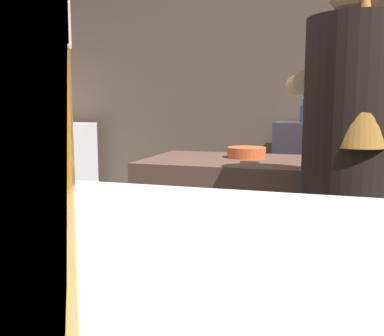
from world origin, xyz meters
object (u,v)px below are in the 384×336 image
mixing_bowl (247,152)px  bottle_vinegar (304,113)px  bottle_soy (344,109)px  mini_fridge (48,186)px  bartender (351,161)px

mixing_bowl → bottle_vinegar: size_ratio=1.11×
bottle_soy → mixing_bowl: bearing=-113.3°
mini_fridge → bottle_soy: 2.38m
bartender → bottle_soy: bearing=-10.4°
bartender → mixing_bowl: 0.72m
mini_fridge → bottle_soy: size_ratio=4.25×
mini_fridge → bottle_vinegar: bearing=4.0°
mixing_bowl → bottle_soy: size_ratio=0.80×
mixing_bowl → bottle_soy: bottle_soy is taller
bartender → bottle_vinegar: size_ratio=9.72×
mini_fridge → bartender: bearing=-31.7°
bartender → mini_fridge: bearing=47.8°
mini_fridge → bartender: size_ratio=0.61×
mini_fridge → mixing_bowl: bearing=-25.8°
bartender → mixing_bowl: bartender is taller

